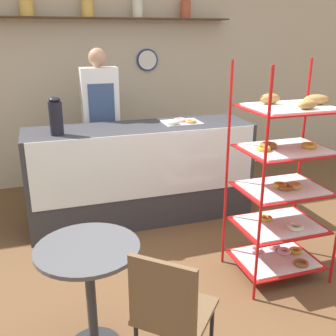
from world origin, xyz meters
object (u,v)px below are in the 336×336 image
(cafe_table, at_px, (89,275))
(cafe_chair, at_px, (170,309))
(pastry_rack, at_px, (283,184))
(person_worker, at_px, (101,121))
(coffee_carafe, at_px, (56,117))
(donut_tray_counter, at_px, (181,122))

(cafe_table, height_order, cafe_chair, cafe_chair)
(pastry_rack, height_order, person_worker, person_worker)
(coffee_carafe, bearing_deg, cafe_table, -88.21)
(donut_tray_counter, bearing_deg, coffee_carafe, -175.17)
(person_worker, xyz_separation_m, cafe_table, (-0.46, -2.33, -0.42))
(pastry_rack, distance_m, donut_tray_counter, 1.43)
(cafe_chair, relative_size, donut_tray_counter, 2.25)
(cafe_table, xyz_separation_m, coffee_carafe, (-0.05, 1.64, 0.64))
(cafe_chair, bearing_deg, pastry_rack, -103.95)
(cafe_chair, height_order, donut_tray_counter, donut_tray_counter)
(pastry_rack, relative_size, cafe_chair, 1.96)
(person_worker, height_order, cafe_chair, person_worker)
(cafe_table, bearing_deg, person_worker, 78.87)
(coffee_carafe, bearing_deg, donut_tray_counter, 4.83)
(person_worker, xyz_separation_m, donut_tray_counter, (0.74, -0.58, 0.06))
(person_worker, distance_m, coffee_carafe, 0.88)
(person_worker, distance_m, donut_tray_counter, 0.95)
(person_worker, bearing_deg, cafe_table, -101.13)
(coffee_carafe, bearing_deg, pastry_rack, -37.87)
(coffee_carafe, bearing_deg, person_worker, 53.46)
(person_worker, relative_size, cafe_table, 2.39)
(donut_tray_counter, bearing_deg, pastry_rack, -75.09)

